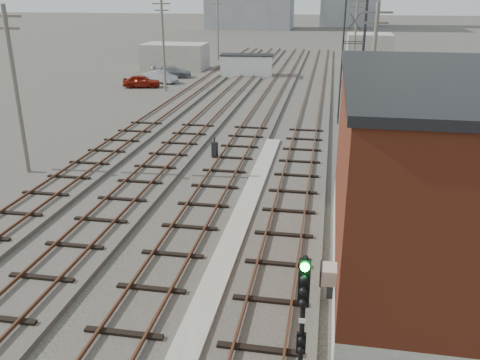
% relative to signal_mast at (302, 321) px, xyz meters
% --- Properties ---
extents(ground, '(320.00, 320.00, 0.00)m').
position_rel_signal_mast_xyz_m(ground, '(-3.70, 54.52, -2.43)').
color(ground, '#282621').
rests_on(ground, ground).
extents(track_right, '(3.20, 90.00, 0.39)m').
position_rel_signal_mast_xyz_m(track_right, '(-1.20, 33.52, -2.32)').
color(track_right, '#332D28').
rests_on(track_right, ground).
extents(track_mid_right, '(3.20, 90.00, 0.39)m').
position_rel_signal_mast_xyz_m(track_mid_right, '(-5.20, 33.52, -2.32)').
color(track_mid_right, '#332D28').
rests_on(track_mid_right, ground).
extents(track_mid_left, '(3.20, 90.00, 0.39)m').
position_rel_signal_mast_xyz_m(track_mid_left, '(-9.20, 33.52, -2.32)').
color(track_mid_left, '#332D28').
rests_on(track_mid_left, ground).
extents(track_left, '(3.20, 90.00, 0.39)m').
position_rel_signal_mast_xyz_m(track_left, '(-13.20, 33.52, -2.32)').
color(track_left, '#332D28').
rests_on(track_left, ground).
extents(platform_curb, '(0.90, 28.00, 0.26)m').
position_rel_signal_mast_xyz_m(platform_curb, '(-3.20, 8.52, -2.30)').
color(platform_curb, gray).
rests_on(platform_curb, ground).
extents(brick_building, '(6.54, 12.20, 7.22)m').
position_rel_signal_mast_xyz_m(brick_building, '(3.80, 6.52, 1.20)').
color(brick_building, gray).
rests_on(brick_building, ground).
extents(lattice_tower, '(1.60, 1.60, 15.00)m').
position_rel_signal_mast_xyz_m(lattice_tower, '(1.80, 29.52, 5.07)').
color(lattice_tower, black).
rests_on(lattice_tower, ground).
extents(utility_pole_left_a, '(1.80, 0.24, 9.00)m').
position_rel_signal_mast_xyz_m(utility_pole_left_a, '(-16.20, 14.52, 2.37)').
color(utility_pole_left_a, '#595147').
rests_on(utility_pole_left_a, ground).
extents(utility_pole_left_b, '(1.80, 0.24, 9.00)m').
position_rel_signal_mast_xyz_m(utility_pole_left_b, '(-16.20, 39.52, 2.37)').
color(utility_pole_left_b, '#595147').
rests_on(utility_pole_left_b, ground).
extents(utility_pole_left_c, '(1.80, 0.24, 9.00)m').
position_rel_signal_mast_xyz_m(utility_pole_left_c, '(-16.20, 64.52, 2.37)').
color(utility_pole_left_c, '#595147').
rests_on(utility_pole_left_c, ground).
extents(utility_pole_right_a, '(1.80, 0.24, 9.00)m').
position_rel_signal_mast_xyz_m(utility_pole_right_a, '(2.80, 22.52, 2.37)').
color(utility_pole_right_a, '#595147').
rests_on(utility_pole_right_a, ground).
extents(utility_pole_right_b, '(1.80, 0.24, 9.00)m').
position_rel_signal_mast_xyz_m(utility_pole_right_b, '(2.80, 52.52, 2.37)').
color(utility_pole_right_b, '#595147').
rests_on(utility_pole_right_b, ground).
extents(shed_left, '(8.00, 5.00, 3.20)m').
position_rel_signal_mast_xyz_m(shed_left, '(-19.70, 54.52, -0.83)').
color(shed_left, gray).
rests_on(shed_left, ground).
extents(shed_right, '(6.00, 6.00, 4.00)m').
position_rel_signal_mast_xyz_m(shed_right, '(5.30, 64.52, -0.43)').
color(shed_right, gray).
rests_on(shed_right, ground).
extents(signal_mast, '(0.40, 0.41, 4.11)m').
position_rel_signal_mast_xyz_m(signal_mast, '(0.00, 0.00, 0.00)').
color(signal_mast, gray).
rests_on(signal_mast, ground).
extents(switch_stand, '(0.37, 0.37, 1.32)m').
position_rel_signal_mast_xyz_m(switch_stand, '(-6.30, 18.44, -1.80)').
color(switch_stand, black).
rests_on(switch_stand, ground).
extents(site_trailer, '(6.40, 3.29, 2.59)m').
position_rel_signal_mast_xyz_m(site_trailer, '(-9.54, 49.85, -1.12)').
color(site_trailer, silver).
rests_on(site_trailer, ground).
extents(car_red, '(4.11, 2.33, 1.32)m').
position_rel_signal_mast_xyz_m(car_red, '(-19.27, 40.90, -1.77)').
color(car_red, maroon).
rests_on(car_red, ground).
extents(car_silver, '(4.21, 2.75, 1.31)m').
position_rel_signal_mast_xyz_m(car_silver, '(-18.22, 44.06, -1.77)').
color(car_silver, '#9EA0A5').
rests_on(car_silver, ground).
extents(car_grey, '(4.69, 2.35, 1.31)m').
position_rel_signal_mast_xyz_m(car_grey, '(-18.10, 47.81, -1.77)').
color(car_grey, gray).
rests_on(car_grey, ground).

